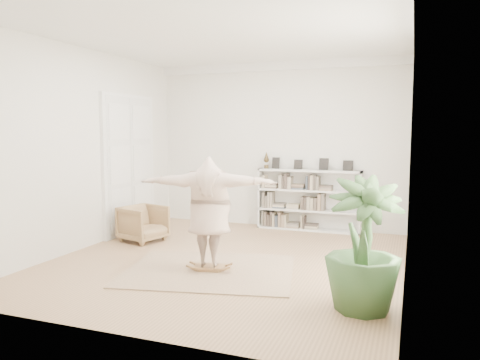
{
  "coord_description": "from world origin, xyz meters",
  "views": [
    {
      "loc": [
        2.81,
        -6.96,
        2.13
      ],
      "look_at": [
        0.08,
        0.4,
        1.3
      ],
      "focal_mm": 35.0,
      "sensor_mm": 36.0,
      "label": 1
    }
  ],
  "objects_px": {
    "bookshelf": "(309,201)",
    "rocker_board": "(210,267)",
    "armchair": "(143,223)",
    "person": "(209,210)",
    "houseplant": "(363,244)"
  },
  "relations": [
    {
      "from": "armchair",
      "to": "person",
      "type": "relative_size",
      "value": 0.37
    },
    {
      "from": "rocker_board",
      "to": "houseplant",
      "type": "bearing_deg",
      "value": -30.61
    },
    {
      "from": "armchair",
      "to": "person",
      "type": "bearing_deg",
      "value": -108.17
    },
    {
      "from": "armchair",
      "to": "houseplant",
      "type": "height_order",
      "value": "houseplant"
    },
    {
      "from": "houseplant",
      "to": "bookshelf",
      "type": "bearing_deg",
      "value": 110.16
    },
    {
      "from": "bookshelf",
      "to": "person",
      "type": "distance_m",
      "value": 3.55
    },
    {
      "from": "armchair",
      "to": "person",
      "type": "xyz_separation_m",
      "value": [
        1.99,
        -1.34,
        0.6
      ]
    },
    {
      "from": "person",
      "to": "houseplant",
      "type": "distance_m",
      "value": 2.46
    },
    {
      "from": "bookshelf",
      "to": "rocker_board",
      "type": "height_order",
      "value": "bookshelf"
    },
    {
      "from": "bookshelf",
      "to": "rocker_board",
      "type": "distance_m",
      "value": 3.59
    },
    {
      "from": "rocker_board",
      "to": "person",
      "type": "xyz_separation_m",
      "value": [
        -0.0,
        0.0,
        0.88
      ]
    },
    {
      "from": "person",
      "to": "houseplant",
      "type": "xyz_separation_m",
      "value": [
        2.33,
        -0.78,
        -0.15
      ]
    },
    {
      "from": "bookshelf",
      "to": "rocker_board",
      "type": "relative_size",
      "value": 4.31
    },
    {
      "from": "armchair",
      "to": "rocker_board",
      "type": "bearing_deg",
      "value": -108.17
    },
    {
      "from": "bookshelf",
      "to": "houseplant",
      "type": "height_order",
      "value": "bookshelf"
    }
  ]
}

